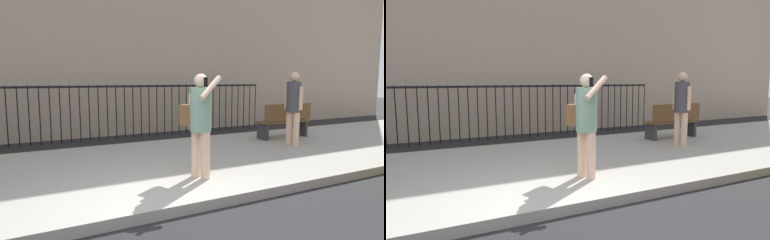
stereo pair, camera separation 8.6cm
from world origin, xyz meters
TOP-DOWN VIEW (x-y plane):
  - ground_plane at (0.00, 0.00)m, footprint 60.00×60.00m
  - sidewalk at (0.00, 2.20)m, footprint 28.00×4.40m
  - iron_fence at (0.00, 5.90)m, footprint 12.03×0.04m
  - pedestrian_on_phone at (0.97, 0.96)m, footprint 0.54×0.72m
  - pedestrian_walking at (4.30, 2.28)m, footprint 0.40×0.48m
  - street_bench at (4.83, 3.11)m, footprint 1.60×0.45m

SIDE VIEW (x-z plane):
  - ground_plane at x=0.00m, z-range 0.00..0.00m
  - sidewalk at x=0.00m, z-range 0.00..0.15m
  - street_bench at x=4.83m, z-range 0.18..1.13m
  - iron_fence at x=0.00m, z-range 0.22..1.82m
  - pedestrian_on_phone at x=0.97m, z-range 0.29..1.97m
  - pedestrian_walking at x=4.30m, z-range 0.28..2.06m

